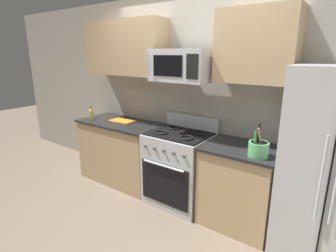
{
  "coord_description": "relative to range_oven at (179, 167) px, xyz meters",
  "views": [
    {
      "loc": [
        1.69,
        -1.97,
        1.87
      ],
      "look_at": [
        -0.09,
        0.49,
        1.03
      ],
      "focal_mm": 28.23,
      "sensor_mm": 36.0,
      "label": 1
    }
  ],
  "objects": [
    {
      "name": "utensil_crock",
      "position": [
        1.0,
        -0.16,
        0.52
      ],
      "size": [
        0.19,
        0.19,
        0.32
      ],
      "color": "#59AD66",
      "rests_on": "counter_right"
    },
    {
      "name": "upper_cabinets_right",
      "position": [
        0.8,
        0.17,
        1.46
      ],
      "size": [
        0.8,
        0.34,
        0.74
      ],
      "color": "tan"
    },
    {
      "name": "cutting_board",
      "position": [
        -1.03,
        0.04,
        0.44
      ],
      "size": [
        0.37,
        0.25,
        0.02
      ],
      "primitive_type": "cube",
      "rotation": [
        0.0,
        0.0,
        0.07
      ],
      "color": "orange",
      "rests_on": "counter_left"
    },
    {
      "name": "microwave",
      "position": [
        -0.0,
        0.03,
        1.26
      ],
      "size": [
        0.71,
        0.44,
        0.37
      ],
      "color": "#B2B5BA"
    },
    {
      "name": "bottle_oil",
      "position": [
        -1.54,
        -0.11,
        0.52
      ],
      "size": [
        0.06,
        0.06,
        0.18
      ],
      "color": "gold",
      "rests_on": "counter_left"
    },
    {
      "name": "refrigerator",
      "position": [
        1.62,
        -0.02,
        0.42
      ],
      "size": [
        0.8,
        0.75,
        1.78
      ],
      "color": "#B2B5BA",
      "rests_on": "ground"
    },
    {
      "name": "range_oven",
      "position": [
        0.0,
        0.0,
        0.0
      ],
      "size": [
        0.76,
        0.68,
        1.09
      ],
      "color": "#B2B5BA",
      "rests_on": "ground"
    },
    {
      "name": "wall_back",
      "position": [
        0.0,
        0.39,
        0.83
      ],
      "size": [
        8.0,
        0.1,
        2.6
      ],
      "primitive_type": "cube",
      "color": "#9E998E",
      "rests_on": "ground"
    },
    {
      "name": "counter_left",
      "position": [
        -1.03,
        -0.0,
        -0.02
      ],
      "size": [
        1.29,
        0.64,
        0.91
      ],
      "color": "tan",
      "rests_on": "ground"
    },
    {
      "name": "ground_plane",
      "position": [
        0.0,
        -0.62,
        -0.47
      ],
      "size": [
        16.0,
        16.0,
        0.0
      ],
      "primitive_type": "plane",
      "color": "#6B5B4C"
    },
    {
      "name": "counter_right",
      "position": [
        0.79,
        -0.0,
        -0.02
      ],
      "size": [
        0.81,
        0.64,
        0.91
      ],
      "color": "tan",
      "rests_on": "ground"
    },
    {
      "name": "upper_cabinets_left",
      "position": [
        -1.04,
        0.17,
        1.46
      ],
      "size": [
        1.28,
        0.34,
        0.74
      ],
      "color": "tan"
    }
  ]
}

